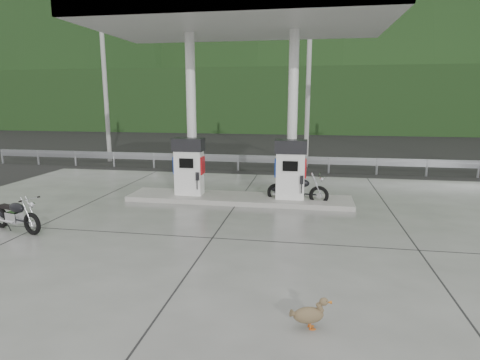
% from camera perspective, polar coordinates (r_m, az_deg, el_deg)
% --- Properties ---
extents(ground, '(160.00, 160.00, 0.00)m').
position_cam_1_polar(ground, '(10.29, -2.61, -6.50)').
color(ground, black).
rests_on(ground, ground).
extents(forecourt_apron, '(18.00, 14.00, 0.02)m').
position_cam_1_polar(forecourt_apron, '(10.29, -2.61, -6.45)').
color(forecourt_apron, slate).
rests_on(forecourt_apron, ground).
extents(pump_island, '(7.00, 1.40, 0.15)m').
position_cam_1_polar(pump_island, '(12.63, -0.18, -2.65)').
color(pump_island, gray).
rests_on(pump_island, forecourt_apron).
extents(gas_pump_left, '(0.95, 0.55, 1.80)m').
position_cam_1_polar(gas_pump_left, '(12.80, -7.26, 1.91)').
color(gas_pump_left, white).
rests_on(gas_pump_left, pump_island).
extents(gas_pump_right, '(0.95, 0.55, 1.80)m').
position_cam_1_polar(gas_pump_right, '(12.25, 7.21, 1.49)').
color(gas_pump_right, white).
rests_on(gas_pump_right, pump_island).
extents(canopy_column_left, '(0.30, 0.30, 5.00)m').
position_cam_1_polar(canopy_column_left, '(13.01, -6.92, 9.17)').
color(canopy_column_left, white).
rests_on(canopy_column_left, pump_island).
extents(canopy_column_right, '(0.30, 0.30, 5.00)m').
position_cam_1_polar(canopy_column_right, '(12.48, 7.48, 9.06)').
color(canopy_column_right, white).
rests_on(canopy_column_right, pump_island).
extents(canopy_roof, '(8.50, 5.00, 0.40)m').
position_cam_1_polar(canopy_roof, '(12.44, -0.20, 21.64)').
color(canopy_roof, silver).
rests_on(canopy_roof, canopy_column_left).
extents(guardrail, '(26.00, 0.16, 1.42)m').
position_cam_1_polar(guardrail, '(17.86, 2.88, 3.52)').
color(guardrail, gray).
rests_on(guardrail, ground).
extents(road, '(60.00, 7.00, 0.01)m').
position_cam_1_polar(road, '(21.40, 4.00, 2.92)').
color(road, black).
rests_on(road, ground).
extents(utility_pole_a, '(0.22, 0.22, 8.00)m').
position_cam_1_polar(utility_pole_a, '(21.60, -18.66, 13.07)').
color(utility_pole_a, '#989993').
rests_on(utility_pole_a, ground).
extents(utility_pole_b, '(0.22, 0.22, 8.00)m').
position_cam_1_polar(utility_pole_b, '(19.08, 9.70, 13.79)').
color(utility_pole_b, '#989993').
rests_on(utility_pole_b, ground).
extents(tree_band, '(80.00, 6.00, 6.00)m').
position_cam_1_polar(tree_band, '(39.62, 6.86, 11.13)').
color(tree_band, black).
rests_on(tree_band, ground).
extents(forested_hills, '(100.00, 40.00, 140.00)m').
position_cam_1_polar(forested_hills, '(69.66, 8.14, 8.74)').
color(forested_hills, black).
rests_on(forested_hills, ground).
extents(motorcycle_left, '(1.71, 0.97, 0.77)m').
position_cam_1_polar(motorcycle_left, '(11.13, -29.33, -4.44)').
color(motorcycle_left, black).
rests_on(motorcycle_left, forecourt_apron).
extents(motorcycle_right, '(1.81, 0.75, 0.84)m').
position_cam_1_polar(motorcycle_right, '(12.38, 8.18, -1.42)').
color(motorcycle_right, black).
rests_on(motorcycle_right, forecourt_apron).
extents(duck, '(0.55, 0.29, 0.38)m').
position_cam_1_polar(duck, '(5.97, 9.71, -18.46)').
color(duck, brown).
rests_on(duck, forecourt_apron).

